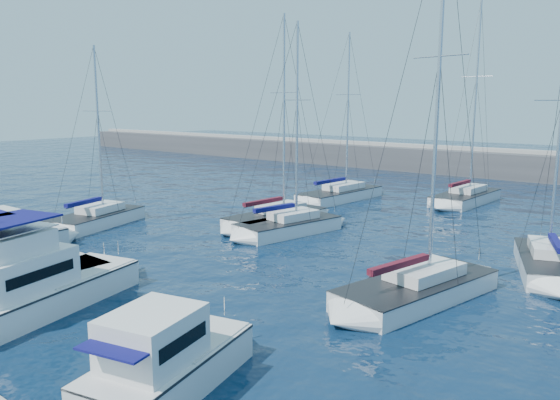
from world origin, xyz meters
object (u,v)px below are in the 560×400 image
Objects in this scene: motor_yacht_stbd_outer at (164,363)px; sailboat_mid_c at (289,226)px; sailboat_mid_b at (277,218)px; sailboat_mid_d at (418,288)px; motor_yacht_stbd_inner at (33,287)px; sailboat_back_a at (340,194)px; sailboat_back_b at (466,197)px; sailboat_mid_e at (550,263)px; sailboat_mid_a at (97,219)px.

sailboat_mid_c reaches higher than motor_yacht_stbd_outer.
sailboat_mid_d is (14.75, -7.95, 0.02)m from sailboat_mid_b.
sailboat_mid_c is at bearing 77.22° from motor_yacht_stbd_inner.
sailboat_back_a is (-14.03, 32.32, -0.42)m from motor_yacht_stbd_outer.
motor_yacht_stbd_inner is 0.65× the size of sailboat_mid_c.
sailboat_back_b is (7.66, 17.58, 0.02)m from sailboat_mid_b.
motor_yacht_stbd_inner is 25.57m from sailboat_mid_e.
motor_yacht_stbd_outer is 38.30m from sailboat_back_b.
sailboat_back_b reaches higher than sailboat_mid_e.
sailboat_back_b is at bearing 83.55° from motor_yacht_stbd_outer.
sailboat_back_b is (-7.10, 25.53, 0.00)m from sailboat_mid_d.
sailboat_mid_d is at bearing 30.26° from motor_yacht_stbd_inner.
sailboat_mid_e reaches higher than motor_yacht_stbd_outer.
sailboat_mid_a reaches higher than motor_yacht_stbd_outer.
sailboat_mid_b is at bearing 158.73° from sailboat_mid_c.
sailboat_back_b reaches higher than sailboat_mid_c.
motor_yacht_stbd_inner is 19.85m from sailboat_mid_b.
sailboat_mid_a is 0.74× the size of sailboat_back_b.
sailboat_back_b is at bearing 68.68° from motor_yacht_stbd_inner.
sailboat_mid_b reaches higher than sailboat_mid_c.
motor_yacht_stbd_outer is at bearing -127.38° from sailboat_mid_e.
sailboat_mid_d reaches higher than sailboat_mid_e.
sailboat_mid_a is 0.92× the size of sailboat_mid_e.
motor_yacht_stbd_inner is 1.44× the size of motor_yacht_stbd_outer.
sailboat_mid_b is (10.25, 8.33, 0.02)m from sailboat_mid_a.
sailboat_mid_c is 0.83× the size of sailboat_mid_d.
sailboat_back_a is (-2.00, 11.86, -0.01)m from sailboat_mid_b.
sailboat_mid_a is 0.86× the size of sailboat_back_a.
motor_yacht_stbd_outer is 35.24m from sailboat_back_a.
sailboat_mid_b is 0.86× the size of sailboat_back_b.
sailboat_mid_d is at bearing -134.89° from sailboat_mid_e.
sailboat_back_a is (-4.25, 13.33, -0.01)m from sailboat_mid_c.
sailboat_mid_c is at bearing 104.23° from motor_yacht_stbd_outer.
sailboat_mid_c is 13.99m from sailboat_back_a.
sailboat_back_a reaches higher than motor_yacht_stbd_outer.
sailboat_mid_b is at bearing -110.48° from sailboat_back_b.
motor_yacht_stbd_inner reaches higher than motor_yacht_stbd_outer.
sailboat_mid_a is 31.50m from sailboat_back_b.
sailboat_mid_d reaches higher than sailboat_mid_a.
sailboat_back_b is (17.91, 25.91, 0.04)m from sailboat_mid_a.
sailboat_mid_e is 0.80× the size of sailboat_back_b.
sailboat_mid_c is at bearing 164.59° from sailboat_mid_d.
sailboat_mid_b reaches higher than motor_yacht_stbd_inner.
sailboat_mid_e is (28.79, 8.49, 0.01)m from sailboat_mid_a.
sailboat_back_b is (5.40, 19.05, 0.02)m from sailboat_mid_c.
sailboat_back_a is (-20.54, 11.70, -0.01)m from sailboat_mid_e.
sailboat_mid_d is 1.14× the size of sailboat_back_a.
sailboat_back_a is at bearing 84.65° from motor_yacht_stbd_inner.
motor_yacht_stbd_inner is 0.61× the size of sailboat_back_a.
sailboat_mid_a is at bearing -135.77° from sailboat_mid_b.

